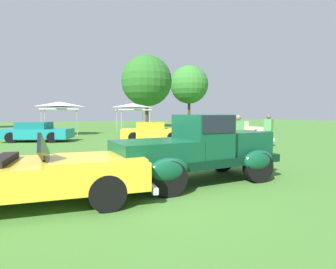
{
  "coord_description": "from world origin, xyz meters",
  "views": [
    {
      "loc": [
        -2.25,
        -5.75,
        1.71
      ],
      "look_at": [
        0.88,
        3.03,
        0.99
      ],
      "focal_mm": 28.15,
      "sensor_mm": 36.0,
      "label": 1
    }
  ],
  "objects_px": {
    "show_car_cream": "(233,130)",
    "spectator_near_truck": "(238,135)",
    "neighbor_convertible": "(37,174)",
    "spectator_between_cars": "(268,130)",
    "feature_pickup_truck": "(199,148)",
    "canopy_tent_left_field": "(60,105)",
    "show_car_teal": "(37,132)",
    "show_car_yellow": "(153,132)",
    "canopy_tent_center_field": "(133,106)"
  },
  "relations": [
    {
      "from": "show_car_cream",
      "to": "canopy_tent_left_field",
      "type": "height_order",
      "value": "canopy_tent_left_field"
    },
    {
      "from": "neighbor_convertible",
      "to": "canopy_tent_left_field",
      "type": "xyz_separation_m",
      "value": [
        -0.37,
        17.63,
        1.84
      ]
    },
    {
      "from": "show_car_cream",
      "to": "spectator_near_truck",
      "type": "relative_size",
      "value": 2.56
    },
    {
      "from": "spectator_near_truck",
      "to": "canopy_tent_center_field",
      "type": "relative_size",
      "value": 0.6
    },
    {
      "from": "show_car_teal",
      "to": "feature_pickup_truck",
      "type": "bearing_deg",
      "value": -67.01
    },
    {
      "from": "spectator_near_truck",
      "to": "feature_pickup_truck",
      "type": "bearing_deg",
      "value": -137.78
    },
    {
      "from": "spectator_between_cars",
      "to": "canopy_tent_left_field",
      "type": "relative_size",
      "value": 0.6
    },
    {
      "from": "show_car_yellow",
      "to": "show_car_cream",
      "type": "xyz_separation_m",
      "value": [
        5.93,
        0.04,
        0.0
      ]
    },
    {
      "from": "show_car_teal",
      "to": "canopy_tent_center_field",
      "type": "bearing_deg",
      "value": 39.57
    },
    {
      "from": "neighbor_convertible",
      "to": "spectator_between_cars",
      "type": "distance_m",
      "value": 11.32
    },
    {
      "from": "show_car_cream",
      "to": "neighbor_convertible",
      "type": "bearing_deg",
      "value": -137.08
    },
    {
      "from": "feature_pickup_truck",
      "to": "neighbor_convertible",
      "type": "bearing_deg",
      "value": -172.18
    },
    {
      "from": "feature_pickup_truck",
      "to": "canopy_tent_left_field",
      "type": "distance_m",
      "value": 17.66
    },
    {
      "from": "feature_pickup_truck",
      "to": "canopy_tent_left_field",
      "type": "xyz_separation_m",
      "value": [
        -4.01,
        17.13,
        1.56
      ]
    },
    {
      "from": "neighbor_convertible",
      "to": "canopy_tent_left_field",
      "type": "bearing_deg",
      "value": 91.2
    },
    {
      "from": "spectator_near_truck",
      "to": "spectator_between_cars",
      "type": "distance_m",
      "value": 3.92
    },
    {
      "from": "show_car_cream",
      "to": "canopy_tent_left_field",
      "type": "xyz_separation_m",
      "value": [
        -11.6,
        7.19,
        1.82
      ]
    },
    {
      "from": "canopy_tent_left_field",
      "to": "spectator_between_cars",
      "type": "bearing_deg",
      "value": -49.87
    },
    {
      "from": "show_car_yellow",
      "to": "neighbor_convertible",
      "type": "bearing_deg",
      "value": -117.03
    },
    {
      "from": "feature_pickup_truck",
      "to": "canopy_tent_center_field",
      "type": "bearing_deg",
      "value": 83.14
    },
    {
      "from": "show_car_teal",
      "to": "show_car_yellow",
      "type": "bearing_deg",
      "value": -18.55
    },
    {
      "from": "show_car_cream",
      "to": "spectator_between_cars",
      "type": "height_order",
      "value": "spectator_between_cars"
    },
    {
      "from": "canopy_tent_left_field",
      "to": "show_car_yellow",
      "type": "bearing_deg",
      "value": -51.86
    },
    {
      "from": "show_car_teal",
      "to": "show_car_cream",
      "type": "relative_size",
      "value": 1.01
    },
    {
      "from": "spectator_near_truck",
      "to": "neighbor_convertible",
      "type": "bearing_deg",
      "value": -154.06
    },
    {
      "from": "spectator_between_cars",
      "to": "spectator_near_truck",
      "type": "bearing_deg",
      "value": -146.86
    },
    {
      "from": "canopy_tent_left_field",
      "to": "canopy_tent_center_field",
      "type": "relative_size",
      "value": 0.99
    },
    {
      "from": "show_car_yellow",
      "to": "canopy_tent_center_field",
      "type": "distance_m",
      "value": 8.6
    },
    {
      "from": "show_car_yellow",
      "to": "spectator_between_cars",
      "type": "xyz_separation_m",
      "value": [
        4.64,
        -5.01,
        0.32
      ]
    },
    {
      "from": "neighbor_convertible",
      "to": "spectator_near_truck",
      "type": "bearing_deg",
      "value": 25.94
    },
    {
      "from": "show_car_teal",
      "to": "show_car_yellow",
      "type": "xyz_separation_m",
      "value": [
        6.84,
        -2.3,
        -0.0
      ]
    },
    {
      "from": "feature_pickup_truck",
      "to": "show_car_cream",
      "type": "distance_m",
      "value": 12.51
    },
    {
      "from": "show_car_teal",
      "to": "spectator_near_truck",
      "type": "distance_m",
      "value": 12.52
    },
    {
      "from": "spectator_between_cars",
      "to": "feature_pickup_truck",
      "type": "bearing_deg",
      "value": -142.23
    },
    {
      "from": "canopy_tent_center_field",
      "to": "spectator_between_cars",
      "type": "bearing_deg",
      "value": -72.96
    },
    {
      "from": "feature_pickup_truck",
      "to": "show_car_cream",
      "type": "relative_size",
      "value": 1.02
    },
    {
      "from": "spectator_between_cars",
      "to": "show_car_yellow",
      "type": "bearing_deg",
      "value": 132.8
    },
    {
      "from": "show_car_cream",
      "to": "spectator_near_truck",
      "type": "distance_m",
      "value": 8.53
    },
    {
      "from": "spectator_near_truck",
      "to": "spectator_between_cars",
      "type": "height_order",
      "value": "same"
    },
    {
      "from": "show_car_cream",
      "to": "spectator_near_truck",
      "type": "xyz_separation_m",
      "value": [
        -4.57,
        -7.2,
        0.31
      ]
    },
    {
      "from": "feature_pickup_truck",
      "to": "show_car_teal",
      "type": "bearing_deg",
      "value": 112.99
    },
    {
      "from": "spectator_near_truck",
      "to": "canopy_tent_center_field",
      "type": "height_order",
      "value": "canopy_tent_center_field"
    },
    {
      "from": "neighbor_convertible",
      "to": "show_car_teal",
      "type": "height_order",
      "value": "neighbor_convertible"
    },
    {
      "from": "spectator_near_truck",
      "to": "canopy_tent_left_field",
      "type": "xyz_separation_m",
      "value": [
        -7.03,
        14.39,
        1.51
      ]
    },
    {
      "from": "show_car_cream",
      "to": "canopy_tent_center_field",
      "type": "relative_size",
      "value": 1.52
    },
    {
      "from": "spectator_between_cars",
      "to": "neighbor_convertible",
      "type": "bearing_deg",
      "value": -151.57
    },
    {
      "from": "show_car_yellow",
      "to": "show_car_cream",
      "type": "distance_m",
      "value": 5.93
    },
    {
      "from": "feature_pickup_truck",
      "to": "neighbor_convertible",
      "type": "distance_m",
      "value": 3.69
    },
    {
      "from": "neighbor_convertible",
      "to": "spectator_between_cars",
      "type": "bearing_deg",
      "value": 28.43
    },
    {
      "from": "neighbor_convertible",
      "to": "canopy_tent_left_field",
      "type": "distance_m",
      "value": 17.73
    }
  ]
}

